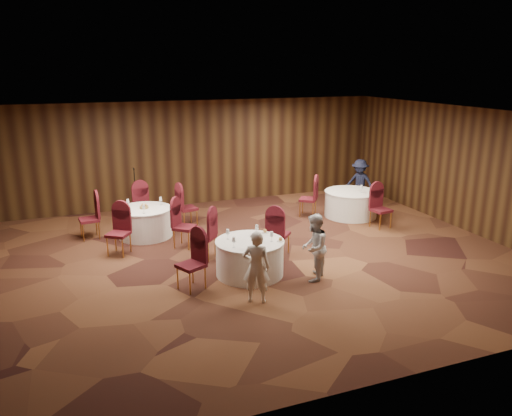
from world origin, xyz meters
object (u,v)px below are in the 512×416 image
object	(u,v)px
table_main	(250,257)
table_left	(145,222)
man_c	(360,183)
woman_a	(256,267)
woman_b	(314,247)
table_right	(351,204)
mic_stand	(136,206)

from	to	relation	value
table_main	table_left	size ratio (longest dim) A/B	1.04
man_c	table_left	bearing A→B (deg)	-117.66
woman_a	woman_b	xyz separation A→B (m)	(1.43, 0.52, 0.00)
table_right	man_c	size ratio (longest dim) A/B	1.04
woman_a	table_left	bearing A→B (deg)	-47.82
table_left	table_right	xyz separation A→B (m)	(5.82, -0.31, -0.00)
table_left	man_c	world-z (taller)	man_c
mic_stand	table_right	bearing A→B (deg)	-15.76
table_left	mic_stand	bearing A→B (deg)	91.24
woman_a	table_right	bearing A→B (deg)	-112.03
table_right	woman_a	world-z (taller)	woman_a
mic_stand	table_main	bearing A→B (deg)	-69.62
table_right	woman_b	size ratio (longest dim) A/B	1.10
table_main	mic_stand	size ratio (longest dim) A/B	0.93
table_left	table_right	distance (m)	5.83
table_right	mic_stand	size ratio (longest dim) A/B	0.99
man_c	table_right	bearing A→B (deg)	-75.52
table_main	table_right	bearing A→B (deg)	34.87
woman_a	woman_b	size ratio (longest dim) A/B	0.99
table_left	table_right	size ratio (longest dim) A/B	0.91
woman_b	mic_stand	bearing A→B (deg)	-112.78
table_main	table_right	size ratio (longest dim) A/B	0.94
table_left	woman_a	size ratio (longest dim) A/B	1.00
table_right	woman_b	distance (m)	4.73
table_main	mic_stand	distance (m)	4.86
table_main	woman_b	world-z (taller)	woman_b
table_right	mic_stand	xyz separation A→B (m)	(-5.85, 1.65, 0.06)
woman_b	man_c	bearing A→B (deg)	178.33
table_left	man_c	size ratio (longest dim) A/B	0.95
woman_b	table_left	bearing A→B (deg)	-105.53
table_right	man_c	bearing A→B (deg)	47.08
man_c	table_main	bearing A→B (deg)	-85.39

